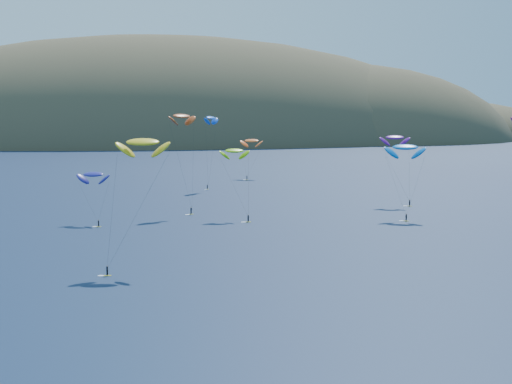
% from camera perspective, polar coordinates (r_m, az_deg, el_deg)
% --- Properties ---
extents(ground, '(2800.00, 2800.00, 0.00)m').
position_cam_1_polar(ground, '(88.22, 9.19, -11.76)').
color(ground, black).
rests_on(ground, ground).
extents(island, '(730.00, 300.00, 210.00)m').
position_cam_1_polar(island, '(645.39, -5.50, 3.15)').
color(island, '#3D3526').
rests_on(island, ground).
extents(kitesurfer_2, '(12.16, 12.48, 24.48)m').
position_cam_1_polar(kitesurfer_2, '(129.29, -9.05, 3.96)').
color(kitesurfer_2, yellow).
rests_on(kitesurfer_2, ground).
extents(kitesurfer_3, '(7.43, 12.79, 19.21)m').
position_cam_1_polar(kitesurfer_3, '(184.87, -1.74, 3.31)').
color(kitesurfer_3, yellow).
rests_on(kitesurfer_3, ground).
extents(kitesurfer_4, '(7.73, 8.81, 27.11)m').
position_cam_1_polar(kitesurfer_4, '(252.01, -3.63, 5.94)').
color(kitesurfer_4, yellow).
rests_on(kitesurfer_4, ground).
extents(kitesurfer_5, '(11.01, 12.80, 20.87)m').
position_cam_1_polar(kitesurfer_5, '(188.47, 11.85, 3.53)').
color(kitesurfer_5, yellow).
rests_on(kitesurfer_5, ground).
extents(kitesurfer_6, '(9.09, 11.48, 21.90)m').
position_cam_1_polar(kitesurfer_6, '(215.04, 11.05, 4.30)').
color(kitesurfer_6, yellow).
rests_on(kitesurfer_6, ground).
extents(kitesurfer_9, '(9.16, 10.66, 28.34)m').
position_cam_1_polar(kitesurfer_9, '(194.14, -5.96, 6.05)').
color(kitesurfer_9, yellow).
rests_on(kitesurfer_9, ground).
extents(kitesurfer_10, '(8.87, 12.24, 14.09)m').
position_cam_1_polar(kitesurfer_10, '(180.34, -12.88, 1.39)').
color(kitesurfer_10, yellow).
rests_on(kitesurfer_10, ground).
extents(kitesurfer_11, '(10.07, 14.32, 17.74)m').
position_cam_1_polar(kitesurfer_11, '(291.01, -0.36, 4.13)').
color(kitesurfer_11, yellow).
rests_on(kitesurfer_11, ground).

